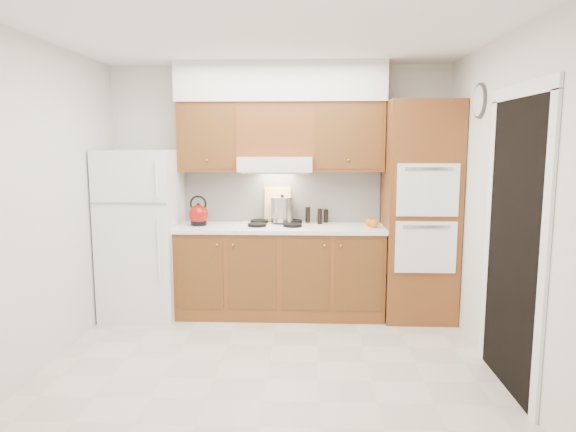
# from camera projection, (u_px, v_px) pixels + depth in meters

# --- Properties ---
(floor) EXTENTS (3.60, 3.60, 0.00)m
(floor) POSITION_uv_depth(u_px,v_px,m) (270.00, 361.00, 4.25)
(floor) COLOR beige
(floor) RESTS_ON ground
(ceiling) EXTENTS (3.60, 3.60, 0.00)m
(ceiling) POSITION_uv_depth(u_px,v_px,m) (268.00, 35.00, 3.88)
(ceiling) COLOR white
(ceiling) RESTS_ON wall_back
(wall_back) EXTENTS (3.60, 0.02, 2.60)m
(wall_back) POSITION_uv_depth(u_px,v_px,m) (279.00, 189.00, 5.55)
(wall_back) COLOR silver
(wall_back) RESTS_ON floor
(wall_left) EXTENTS (0.02, 3.00, 2.60)m
(wall_left) POSITION_uv_depth(u_px,v_px,m) (47.00, 204.00, 4.14)
(wall_left) COLOR silver
(wall_left) RESTS_ON floor
(wall_right) EXTENTS (0.02, 3.00, 2.60)m
(wall_right) POSITION_uv_depth(u_px,v_px,m) (499.00, 206.00, 3.99)
(wall_right) COLOR silver
(wall_right) RESTS_ON floor
(fridge) EXTENTS (0.75, 0.72, 1.72)m
(fridge) POSITION_uv_depth(u_px,v_px,m) (142.00, 233.00, 5.31)
(fridge) COLOR white
(fridge) RESTS_ON floor
(base_cabinets) EXTENTS (2.11, 0.60, 0.90)m
(base_cabinets) POSITION_uv_depth(u_px,v_px,m) (280.00, 272.00, 5.37)
(base_cabinets) COLOR brown
(base_cabinets) RESTS_ON floor
(countertop) EXTENTS (2.13, 0.62, 0.04)m
(countertop) POSITION_uv_depth(u_px,v_px,m) (280.00, 228.00, 5.30)
(countertop) COLOR white
(countertop) RESTS_ON base_cabinets
(backsplash) EXTENTS (2.11, 0.03, 0.56)m
(backsplash) POSITION_uv_depth(u_px,v_px,m) (282.00, 196.00, 5.55)
(backsplash) COLOR white
(backsplash) RESTS_ON countertop
(oven_cabinet) EXTENTS (0.70, 0.65, 2.20)m
(oven_cabinet) POSITION_uv_depth(u_px,v_px,m) (419.00, 212.00, 5.20)
(oven_cabinet) COLOR brown
(oven_cabinet) RESTS_ON floor
(upper_cab_left) EXTENTS (0.63, 0.33, 0.70)m
(upper_cab_left) POSITION_uv_depth(u_px,v_px,m) (210.00, 137.00, 5.34)
(upper_cab_left) COLOR brown
(upper_cab_left) RESTS_ON wall_back
(upper_cab_right) EXTENTS (0.73, 0.33, 0.70)m
(upper_cab_right) POSITION_uv_depth(u_px,v_px,m) (348.00, 137.00, 5.28)
(upper_cab_right) COLOR brown
(upper_cab_right) RESTS_ON wall_back
(range_hood) EXTENTS (0.75, 0.45, 0.15)m
(range_hood) POSITION_uv_depth(u_px,v_px,m) (276.00, 164.00, 5.29)
(range_hood) COLOR silver
(range_hood) RESTS_ON wall_back
(upper_cab_over_hood) EXTENTS (0.75, 0.33, 0.55)m
(upper_cab_over_hood) POSITION_uv_depth(u_px,v_px,m) (276.00, 130.00, 5.30)
(upper_cab_over_hood) COLOR brown
(upper_cab_over_hood) RESTS_ON range_hood
(soffit) EXTENTS (2.13, 0.36, 0.40)m
(soffit) POSITION_uv_depth(u_px,v_px,m) (281.00, 82.00, 5.22)
(soffit) COLOR silver
(soffit) RESTS_ON wall_back
(cooktop) EXTENTS (0.74, 0.50, 0.01)m
(cooktop) POSITION_uv_depth(u_px,v_px,m) (276.00, 225.00, 5.31)
(cooktop) COLOR white
(cooktop) RESTS_ON countertop
(doorway) EXTENTS (0.02, 0.90, 2.10)m
(doorway) POSITION_uv_depth(u_px,v_px,m) (513.00, 247.00, 3.68)
(doorway) COLOR black
(doorway) RESTS_ON floor
(wall_clock) EXTENTS (0.02, 0.30, 0.30)m
(wall_clock) POSITION_uv_depth(u_px,v_px,m) (479.00, 101.00, 4.42)
(wall_clock) COLOR #3F3833
(wall_clock) RESTS_ON wall_right
(kettle) EXTENTS (0.26, 0.26, 0.21)m
(kettle) POSITION_uv_depth(u_px,v_px,m) (198.00, 215.00, 5.31)
(kettle) COLOR maroon
(kettle) RESTS_ON countertop
(cutting_board) EXTENTS (0.28, 0.10, 0.37)m
(cutting_board) POSITION_uv_depth(u_px,v_px,m) (278.00, 204.00, 5.50)
(cutting_board) COLOR #DAC070
(cutting_board) RESTS_ON countertop
(stock_pot) EXTENTS (0.31, 0.31, 0.25)m
(stock_pot) POSITION_uv_depth(u_px,v_px,m) (282.00, 210.00, 5.39)
(stock_pot) COLOR silver
(stock_pot) RESTS_ON cooktop
(condiment_a) EXTENTS (0.07, 0.07, 0.18)m
(condiment_a) POSITION_uv_depth(u_px,v_px,m) (308.00, 215.00, 5.43)
(condiment_a) COLOR black
(condiment_a) RESTS_ON countertop
(condiment_b) EXTENTS (0.07, 0.07, 0.16)m
(condiment_b) POSITION_uv_depth(u_px,v_px,m) (320.00, 216.00, 5.42)
(condiment_b) COLOR black
(condiment_b) RESTS_ON countertop
(condiment_c) EXTENTS (0.06, 0.06, 0.14)m
(condiment_c) POSITION_uv_depth(u_px,v_px,m) (326.00, 216.00, 5.52)
(condiment_c) COLOR black
(condiment_c) RESTS_ON countertop
(orange_near) EXTENTS (0.11, 0.11, 0.09)m
(orange_near) POSITION_uv_depth(u_px,v_px,m) (374.00, 223.00, 5.19)
(orange_near) COLOR orange
(orange_near) RESTS_ON countertop
(orange_far) EXTENTS (0.08, 0.08, 0.08)m
(orange_far) POSITION_uv_depth(u_px,v_px,m) (369.00, 222.00, 5.28)
(orange_far) COLOR #F4530C
(orange_far) RESTS_ON countertop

